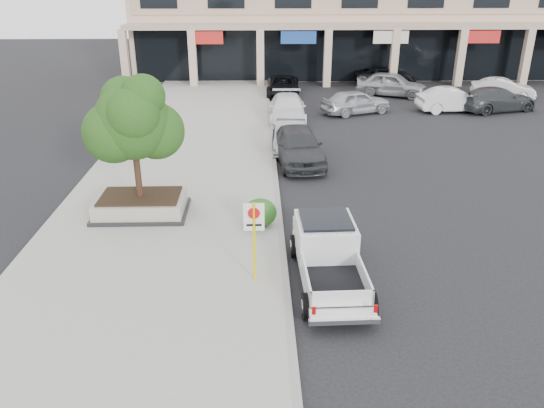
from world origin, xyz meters
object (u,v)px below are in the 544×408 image
Objects in this scene: lot_car_b at (454,100)px; lot_car_f at (503,89)px; curb_car_b at (290,136)px; lot_car_a at (356,102)px; planter at (141,205)px; curb_car_c at (287,109)px; pickup_truck at (329,258)px; curb_car_d at (283,86)px; curb_car_a at (298,145)px; no_parking_sign at (254,231)px; lot_car_c at (497,99)px; planter_tree at (137,121)px; lot_car_d at (385,76)px; lot_car_e at (392,84)px.

lot_car_b is 5.91m from lot_car_f.
lot_car_a reaches higher than curb_car_b.
curb_car_c is at bearing 65.93° from planter.
curb_car_d is (-0.10, 24.71, -0.11)m from pickup_truck.
curb_car_a is 10.04m from lot_car_a.
lot_car_c is (14.99, 19.73, -0.90)m from no_parking_sign.
lot_car_a is at bearing 76.48° from pickup_truck.
planter_tree reaches higher than curb_car_c.
lot_car_a is at bearing 55.72° from planter_tree.
curb_car_a is 1.01× the size of lot_car_d.
lot_car_d is at bearing 70.59° from no_parking_sign.
planter is at bearing -103.06° from curb_car_d.
curb_car_b is (5.54, 7.57, -2.75)m from planter_tree.
curb_car_d is 13.99m from lot_car_c.
lot_car_b is at bearing 58.00° from no_parking_sign.
lot_car_a is at bearing 23.48° from curb_car_c.
lot_car_a is 1.04× the size of lot_car_f.
lot_car_f is at bearing 41.90° from planter.
curb_car_c is 13.31m from lot_car_c.
lot_car_e is (7.64, 6.71, 0.09)m from curb_car_c.
lot_car_f is (4.65, 3.66, -0.06)m from lot_car_b.
planter_tree is at bearing 123.56° from lot_car_a.
curb_car_d is 15.03m from lot_car_f.
lot_car_d is at bearing 59.91° from curb_car_a.
pickup_truck is 19.69m from lot_car_a.
lot_car_a is 0.90× the size of lot_car_d.
no_parking_sign reaches higher than lot_car_b.
lot_car_b reaches higher than curb_car_b.
lot_car_a is (4.27, 1.72, 0.00)m from curb_car_c.
lot_car_c is at bearing 38.61° from planter_tree.
lot_car_e is (-5.49, 4.58, 0.09)m from lot_car_c.
no_parking_sign is (3.98, -4.53, 1.16)m from planter.
lot_car_b is at bearing 12.52° from curb_car_c.
curb_car_a is at bearing -86.81° from curb_car_d.
curb_car_b is 18.10m from lot_car_d.
pickup_truck is 12.21m from curb_car_b.
lot_car_c is (18.97, 15.20, 0.26)m from planter.
planter is at bearing -120.73° from curb_car_b.
lot_car_a is (10.11, 14.79, 0.26)m from planter.
no_parking_sign is 24.85m from curb_car_d.
lot_car_c is 7.15m from lot_car_e.
lot_car_e is at bearing -0.11° from curb_car_d.
curb_car_c is 13.48m from lot_car_d.
planter is at bearing -131.03° from planter_tree.
no_parking_sign is 0.48× the size of lot_car_e.
lot_car_b is (10.33, 9.41, -0.09)m from curb_car_a.
planter_tree is (0.13, 0.15, 2.94)m from planter.
curb_car_a reaches higher than lot_car_a.
lot_car_f is (7.40, -1.05, -0.15)m from lot_car_e.
curb_car_c reaches higher than curb_car_d.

